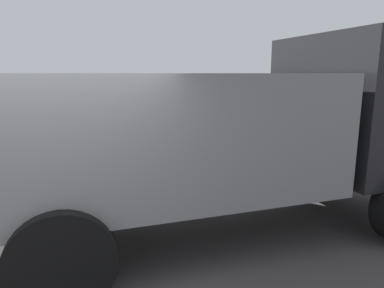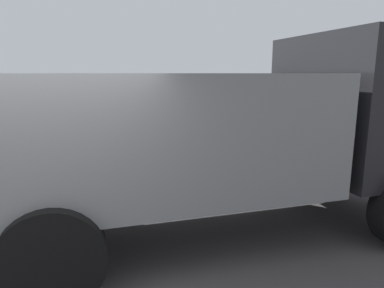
# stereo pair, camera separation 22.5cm
# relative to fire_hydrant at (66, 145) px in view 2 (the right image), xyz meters

# --- Properties ---
(sidewalk_curb) EXTENTS (36.00, 5.00, 0.15)m
(sidewalk_curb) POSITION_rel_fire_hydrant_xyz_m (0.32, 1.02, -0.53)
(sidewalk_curb) COLOR #BCB7AD
(sidewalk_curb) RESTS_ON ground
(fire_hydrant) EXTENTS (0.27, 0.61, 0.86)m
(fire_hydrant) POSITION_rel_fire_hydrant_xyz_m (0.00, 0.00, 0.00)
(fire_hydrant) COLOR yellow
(fire_hydrant) RESTS_ON sidewalk_curb
(loose_tire) EXTENTS (1.23, 0.82, 1.15)m
(loose_tire) POSITION_rel_fire_hydrant_xyz_m (-0.22, -0.29, 0.12)
(loose_tire) COLOR black
(loose_tire) RESTS_ON sidewalk_curb
(dump_truck_gray) EXTENTS (7.07, 2.95, 3.00)m
(dump_truck_gray) POSITION_rel_fire_hydrant_xyz_m (2.80, -4.30, 1.00)
(dump_truck_gray) COLOR slate
(dump_truck_gray) RESTS_ON ground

